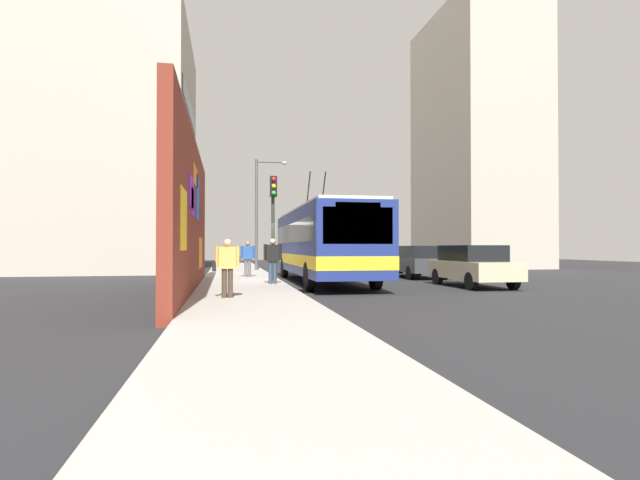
# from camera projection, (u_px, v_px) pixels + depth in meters

# --- Properties ---
(ground_plane) EXTENTS (80.00, 80.00, 0.00)m
(ground_plane) POSITION_uv_depth(u_px,v_px,m) (281.00, 284.00, 20.71)
(ground_plane) COLOR #232326
(sidewalk_slab) EXTENTS (48.00, 3.20, 0.15)m
(sidewalk_slab) POSITION_uv_depth(u_px,v_px,m) (242.00, 282.00, 20.42)
(sidewalk_slab) COLOR #9E9B93
(sidewalk_slab) RESTS_ON ground_plane
(graffiti_wall) EXTENTS (13.93, 0.32, 4.94)m
(graffiti_wall) POSITION_uv_depth(u_px,v_px,m) (191.00, 217.00, 16.16)
(graffiti_wall) COLOR maroon
(graffiti_wall) RESTS_ON ground_plane
(building_far_left) EXTENTS (13.30, 9.08, 15.81)m
(building_far_left) POSITION_uv_depth(u_px,v_px,m) (118.00, 150.00, 32.84)
(building_far_left) COLOR #B2A899
(building_far_left) RESTS_ON ground_plane
(building_far_right) EXTENTS (11.10, 6.54, 19.77)m
(building_far_right) POSITION_uv_depth(u_px,v_px,m) (475.00, 141.00, 39.42)
(building_far_right) COLOR #B2A899
(building_far_right) RESTS_ON ground_plane
(city_bus) EXTENTS (11.78, 2.67, 4.92)m
(city_bus) POSITION_uv_depth(u_px,v_px,m) (323.00, 242.00, 21.31)
(city_bus) COLOR navy
(city_bus) RESTS_ON ground_plane
(parked_car_champagne) EXTENTS (4.31, 1.84, 1.58)m
(parked_car_champagne) POSITION_uv_depth(u_px,v_px,m) (472.00, 265.00, 19.09)
(parked_car_champagne) COLOR #C6B793
(parked_car_champagne) RESTS_ON ground_plane
(parked_car_dark_gray) EXTENTS (4.90, 1.89, 1.58)m
(parked_car_dark_gray) POSITION_uv_depth(u_px,v_px,m) (414.00, 261.00, 25.02)
(parked_car_dark_gray) COLOR #38383D
(parked_car_dark_gray) RESTS_ON ground_plane
(parked_car_silver) EXTENTS (4.84, 1.85, 1.58)m
(parked_car_silver) POSITION_uv_depth(u_px,v_px,m) (379.00, 258.00, 30.85)
(parked_car_silver) COLOR #B7B7BC
(parked_car_silver) RESTS_ON ground_plane
(pedestrian_near_wall) EXTENTS (0.22, 0.72, 1.57)m
(pedestrian_near_wall) POSITION_uv_depth(u_px,v_px,m) (227.00, 264.00, 13.45)
(pedestrian_near_wall) COLOR #3F3326
(pedestrian_near_wall) RESTS_ON sidewalk_slab
(pedestrian_at_curb) EXTENTS (0.23, 0.68, 1.68)m
(pedestrian_at_curb) POSITION_uv_depth(u_px,v_px,m) (273.00, 257.00, 18.58)
(pedestrian_at_curb) COLOR #2D3F59
(pedestrian_at_curb) RESTS_ON sidewalk_slab
(pedestrian_midblock) EXTENTS (0.22, 0.74, 1.63)m
(pedestrian_midblock) POSITION_uv_depth(u_px,v_px,m) (247.00, 256.00, 23.02)
(pedestrian_midblock) COLOR #595960
(pedestrian_midblock) RESTS_ON sidewalk_slab
(traffic_light) EXTENTS (0.49, 0.28, 4.27)m
(traffic_light) POSITION_uv_depth(u_px,v_px,m) (273.00, 210.00, 20.41)
(traffic_light) COLOR #2D382D
(traffic_light) RESTS_ON sidewalk_slab
(street_lamp) EXTENTS (0.44, 1.92, 6.68)m
(street_lamp) POSITION_uv_depth(u_px,v_px,m) (260.00, 206.00, 30.23)
(street_lamp) COLOR #4C4C51
(street_lamp) RESTS_ON sidewalk_slab
(curbside_puddle) EXTENTS (1.50, 1.50, 0.00)m
(curbside_puddle) POSITION_uv_depth(u_px,v_px,m) (310.00, 291.00, 17.12)
(curbside_puddle) COLOR black
(curbside_puddle) RESTS_ON ground_plane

